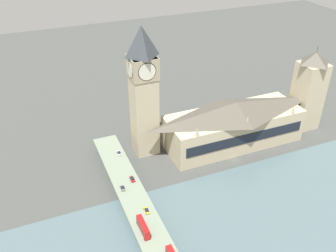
{
  "coord_description": "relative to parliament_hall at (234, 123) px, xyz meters",
  "views": [
    {
      "loc": [
        -145.62,
        102.64,
        130.94
      ],
      "look_at": [
        22.34,
        32.92,
        18.67
      ],
      "focal_mm": 40.0,
      "sensor_mm": 36.0,
      "label": 1
    }
  ],
  "objects": [
    {
      "name": "double_decker_bus_mid",
      "position": [
        -52.93,
        76.72,
        -4.86
      ],
      "size": [
        11.57,
        2.52,
        4.98
      ],
      "color": "red",
      "rests_on": "road_bridge"
    },
    {
      "name": "car_southbound_mid",
      "position": [
        -18.23,
        70.53,
        -6.85
      ],
      "size": [
        4.5,
        1.92,
        1.52
      ],
      "color": "maroon",
      "rests_on": "road_bridge"
    },
    {
      "name": "car_northbound_mid",
      "position": [
        -23.04,
        77.11,
        -6.92
      ],
      "size": [
        4.02,
        1.93,
        1.34
      ],
      "color": "slate",
      "rests_on": "road_bridge"
    },
    {
      "name": "car_northbound_tail",
      "position": [
        -42.26,
        71.32,
        -6.96
      ],
      "size": [
        4.52,
        1.8,
        1.24
      ],
      "color": "gold",
      "rests_on": "road_bridge"
    },
    {
      "name": "parliament_hall",
      "position": [
        0.0,
        0.0,
        0.0
      ],
      "size": [
        28.75,
        83.15,
        28.12
      ],
      "color": "#C1B28E",
      "rests_on": "ground_plane"
    },
    {
      "name": "car_northbound_lead",
      "position": [
        6.39,
        70.49,
        -6.95
      ],
      "size": [
        4.23,
        1.92,
        1.24
      ],
      "color": "silver",
      "rests_on": "road_bridge"
    },
    {
      "name": "road_bridge",
      "position": [
        -56.79,
        73.88,
        -8.72
      ],
      "size": [
        166.6,
        13.79,
        6.36
      ],
      "color": "#5D6A59",
      "rests_on": "ground_plane"
    },
    {
      "name": "victoria_tower",
      "position": [
        0.06,
        -53.32,
        11.58
      ],
      "size": [
        15.49,
        15.49,
        55.06
      ],
      "color": "#C1B28E",
      "rests_on": "ground_plane"
    },
    {
      "name": "clock_tower",
      "position": [
        12.91,
        52.28,
        26.97
      ],
      "size": [
        14.65,
        14.65,
        76.05
      ],
      "color": "#C1B28E",
      "rests_on": "ground_plane"
    },
    {
      "name": "river_water",
      "position": [
        -56.79,
        8.0,
        -13.8
      ],
      "size": [
        67.3,
        360.0,
        0.3
      ],
      "primitive_type": "cube",
      "color": "#4C6066",
      "rests_on": "ground_plane"
    },
    {
      "name": "ground_plane",
      "position": [
        -17.14,
        8.0,
        -13.95
      ],
      "size": [
        600.0,
        600.0,
        0.0
      ],
      "primitive_type": "plane",
      "color": "#424442"
    }
  ]
}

